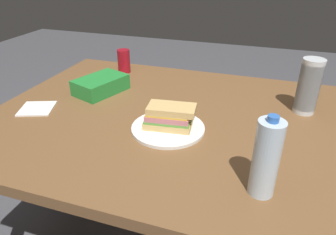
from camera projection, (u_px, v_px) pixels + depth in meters
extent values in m
cube|color=brown|center=(186.00, 123.00, 1.21)|extent=(1.56, 1.09, 0.04)
cylinder|color=brown|center=(98.00, 123.00, 1.97)|extent=(0.07, 0.07, 0.71)
cylinder|color=white|center=(168.00, 128.00, 1.12)|extent=(0.27, 0.27, 0.01)
cube|color=#DBB26B|center=(168.00, 124.00, 1.11)|extent=(0.18, 0.11, 0.02)
cube|color=#599E3F|center=(168.00, 120.00, 1.11)|extent=(0.17, 0.11, 0.01)
cube|color=#C6727A|center=(168.00, 117.00, 1.10)|extent=(0.17, 0.10, 0.02)
cube|color=yellow|center=(168.00, 113.00, 1.09)|extent=(0.16, 0.10, 0.01)
cube|color=#DBB26B|center=(172.00, 109.00, 1.09)|extent=(0.18, 0.11, 0.02)
cylinder|color=maroon|center=(124.00, 61.00, 1.64)|extent=(0.07, 0.07, 0.12)
cube|color=#268C38|center=(101.00, 85.00, 1.41)|extent=(0.22, 0.27, 0.07)
cylinder|color=silver|center=(266.00, 159.00, 0.78)|extent=(0.07, 0.07, 0.22)
cylinder|color=blue|center=(273.00, 119.00, 0.73)|extent=(0.03, 0.03, 0.02)
cylinder|color=silver|center=(305.00, 101.00, 1.23)|extent=(0.08, 0.08, 0.09)
cylinder|color=silver|center=(306.00, 97.00, 1.22)|extent=(0.08, 0.08, 0.09)
cylinder|color=silver|center=(307.00, 93.00, 1.21)|extent=(0.08, 0.08, 0.09)
cylinder|color=silver|center=(308.00, 89.00, 1.20)|extent=(0.08, 0.08, 0.09)
cylinder|color=silver|center=(309.00, 84.00, 1.20)|extent=(0.08, 0.08, 0.09)
cylinder|color=silver|center=(310.00, 80.00, 1.19)|extent=(0.08, 0.08, 0.09)
cylinder|color=silver|center=(311.00, 76.00, 1.18)|extent=(0.08, 0.08, 0.09)
cylinder|color=silver|center=(312.00, 71.00, 1.17)|extent=(0.08, 0.08, 0.09)
cube|color=white|center=(37.00, 109.00, 1.27)|extent=(0.17, 0.17, 0.01)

